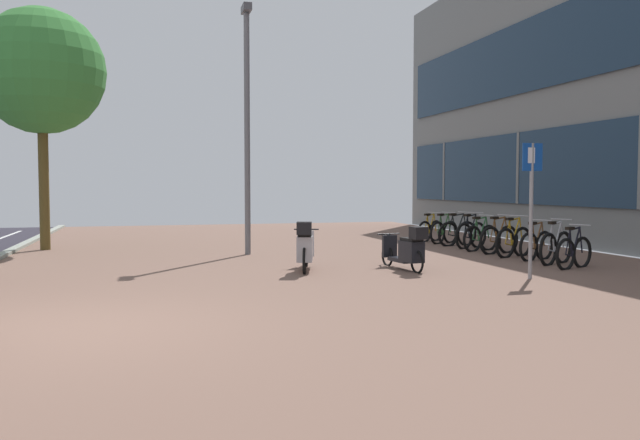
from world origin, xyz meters
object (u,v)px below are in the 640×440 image
at_px(bicycle_rack_02, 536,245).
at_px(parking_sign, 531,195).
at_px(lamp_post, 247,118).
at_px(bicycle_rack_05, 481,238).
at_px(bicycle_rack_01, 556,248).
at_px(street_tree, 41,72).
at_px(bicycle_rack_04, 499,240).
at_px(scooter_mid, 407,250).
at_px(bicycle_rack_06, 471,235).
at_px(bicycle_rack_03, 514,242).
at_px(bicycle_rack_08, 444,232).
at_px(scooter_near, 305,248).
at_px(bicycle_rack_00, 574,252).
at_px(bicycle_rack_07, 458,233).
at_px(bicycle_rack_09, 430,231).

distance_m(bicycle_rack_02, parking_sign, 3.33).
bearing_deg(lamp_post, bicycle_rack_05, -7.02).
relative_size(bicycle_rack_01, street_tree, 0.20).
height_order(parking_sign, lamp_post, lamp_post).
distance_m(bicycle_rack_04, scooter_mid, 4.16).
bearing_deg(bicycle_rack_06, bicycle_rack_03, -91.78).
xyz_separation_m(bicycle_rack_08, lamp_post, (-6.02, -1.47, 3.02)).
xyz_separation_m(bicycle_rack_01, bicycle_rack_08, (-0.12, 5.14, -0.02)).
bearing_deg(lamp_post, bicycle_rack_04, -13.61).
relative_size(bicycle_rack_03, scooter_mid, 0.79).
height_order(scooter_near, scooter_mid, scooter_near).
bearing_deg(bicycle_rack_00, bicycle_rack_03, 90.32).
bearing_deg(bicycle_rack_01, lamp_post, 149.09).
bearing_deg(bicycle_rack_07, bicycle_rack_02, -88.79).
distance_m(bicycle_rack_00, parking_sign, 2.34).
bearing_deg(scooter_mid, lamp_post, 124.69).
distance_m(scooter_mid, parking_sign, 2.62).
xyz_separation_m(bicycle_rack_03, bicycle_rack_06, (0.07, 2.20, -0.00)).
bearing_deg(bicycle_rack_04, bicycle_rack_01, -88.39).
relative_size(bicycle_rack_07, bicycle_rack_08, 1.15).
xyz_separation_m(bicycle_rack_05, bicycle_rack_07, (0.10, 1.47, 0.01)).
bearing_deg(parking_sign, bicycle_rack_00, 31.48).
bearing_deg(bicycle_rack_06, lamp_post, 179.98).
bearing_deg(parking_sign, bicycle_rack_05, 70.77).
distance_m(bicycle_rack_06, parking_sign, 5.85).
bearing_deg(bicycle_rack_08, parking_sign, -103.70).
relative_size(bicycle_rack_00, bicycle_rack_01, 0.94).
bearing_deg(street_tree, lamp_post, -26.96).
relative_size(bicycle_rack_02, bicycle_rack_09, 1.09).
xyz_separation_m(bicycle_rack_07, scooter_near, (-5.45, -4.09, 0.12)).
height_order(bicycle_rack_05, parking_sign, parking_sign).
relative_size(bicycle_rack_00, bicycle_rack_06, 0.96).
bearing_deg(bicycle_rack_00, bicycle_rack_09, 91.05).
xyz_separation_m(bicycle_rack_05, street_tree, (-10.97, 3.28, 4.32)).
bearing_deg(bicycle_rack_08, scooter_mid, -122.81).
xyz_separation_m(bicycle_rack_03, parking_sign, (-1.70, -3.25, 1.17)).
relative_size(bicycle_rack_01, scooter_near, 0.78).
xyz_separation_m(scooter_near, parking_sign, (3.70, -2.10, 1.06)).
xyz_separation_m(bicycle_rack_01, street_tree, (-11.13, 6.21, 4.30)).
bearing_deg(parking_sign, bicycle_rack_02, 54.08).
height_order(bicycle_rack_07, bicycle_rack_08, bicycle_rack_07).
bearing_deg(bicycle_rack_02, bicycle_rack_01, -91.23).
xyz_separation_m(bicycle_rack_00, bicycle_rack_01, (0.10, 0.73, 0.02)).
relative_size(bicycle_rack_07, bicycle_rack_09, 1.24).
distance_m(bicycle_rack_03, bicycle_rack_08, 3.67).
bearing_deg(parking_sign, bicycle_rack_08, 76.30).
distance_m(bicycle_rack_09, scooter_near, 7.68).
xyz_separation_m(bicycle_rack_06, parking_sign, (-1.77, -5.45, 1.17)).
bearing_deg(bicycle_rack_09, bicycle_rack_05, -88.93).
relative_size(bicycle_rack_04, lamp_post, 0.22).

